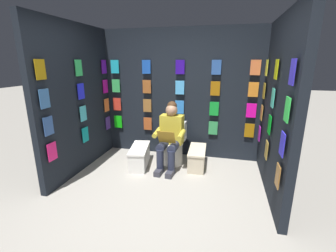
# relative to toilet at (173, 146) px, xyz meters

# --- Properties ---
(ground_plane) EXTENTS (30.00, 30.00, 0.00)m
(ground_plane) POSITION_rel_toilet_xyz_m (-0.03, 1.59, -0.33)
(ground_plane) COLOR #9E998E
(display_wall_back) EXTENTS (3.15, 0.14, 2.47)m
(display_wall_back) POSITION_rel_toilet_xyz_m (-0.03, -0.46, 0.91)
(display_wall_back) COLOR black
(display_wall_back) RESTS_ON ground
(display_wall_left) EXTENTS (0.14, 2.01, 2.47)m
(display_wall_left) POSITION_rel_toilet_xyz_m (-1.61, 0.59, 0.91)
(display_wall_left) COLOR black
(display_wall_left) RESTS_ON ground
(display_wall_right) EXTENTS (0.14, 2.01, 2.47)m
(display_wall_right) POSITION_rel_toilet_xyz_m (1.54, 0.59, 0.91)
(display_wall_right) COLOR black
(display_wall_right) RESTS_ON ground
(toilet) EXTENTS (0.41, 0.56, 0.77)m
(toilet) POSITION_rel_toilet_xyz_m (0.00, 0.00, 0.00)
(toilet) COLOR white
(toilet) RESTS_ON ground
(person_reading) EXTENTS (0.54, 0.70, 1.19)m
(person_reading) POSITION_rel_toilet_xyz_m (0.01, 0.23, 0.27)
(person_reading) COLOR gold
(person_reading) RESTS_ON ground
(comic_longbox_near) EXTENTS (0.33, 0.70, 0.34)m
(comic_longbox_near) POSITION_rel_toilet_xyz_m (-0.46, 0.08, -0.15)
(comic_longbox_near) COLOR beige
(comic_longbox_near) RESTS_ON ground
(comic_longbox_far) EXTENTS (0.43, 0.78, 0.36)m
(comic_longbox_far) POSITION_rel_toilet_xyz_m (0.57, 0.30, -0.15)
(comic_longbox_far) COLOR white
(comic_longbox_far) RESTS_ON ground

